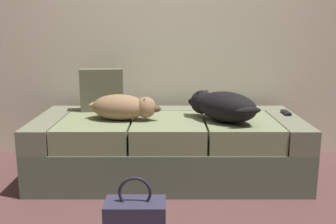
{
  "coord_description": "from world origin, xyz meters",
  "views": [
    {
      "loc": [
        0.0,
        -1.76,
        1.13
      ],
      "look_at": [
        0.0,
        1.05,
        0.52
      ],
      "focal_mm": 41.55,
      "sensor_mm": 36.0,
      "label": 1
    }
  ],
  "objects_px": {
    "dog_tan": "(124,107)",
    "tv_remote": "(286,113)",
    "handbag": "(135,222)",
    "dog_dark": "(222,106)",
    "throw_pillow": "(102,90)",
    "couch": "(168,147)"
  },
  "relations": [
    {
      "from": "dog_dark",
      "to": "handbag",
      "type": "height_order",
      "value": "dog_dark"
    },
    {
      "from": "tv_remote",
      "to": "handbag",
      "type": "bearing_deg",
      "value": -134.93
    },
    {
      "from": "couch",
      "to": "dog_dark",
      "type": "distance_m",
      "value": 0.54
    },
    {
      "from": "couch",
      "to": "throw_pillow",
      "type": "relative_size",
      "value": 5.86
    },
    {
      "from": "throw_pillow",
      "to": "handbag",
      "type": "bearing_deg",
      "value": -73.45
    },
    {
      "from": "couch",
      "to": "handbag",
      "type": "height_order",
      "value": "couch"
    },
    {
      "from": "couch",
      "to": "throw_pillow",
      "type": "height_order",
      "value": "throw_pillow"
    },
    {
      "from": "dog_dark",
      "to": "tv_remote",
      "type": "bearing_deg",
      "value": 22.84
    },
    {
      "from": "dog_dark",
      "to": "throw_pillow",
      "type": "height_order",
      "value": "throw_pillow"
    },
    {
      "from": "handbag",
      "to": "throw_pillow",
      "type": "bearing_deg",
      "value": 106.55
    },
    {
      "from": "tv_remote",
      "to": "dog_dark",
      "type": "bearing_deg",
      "value": -156.77
    },
    {
      "from": "couch",
      "to": "dog_dark",
      "type": "xyz_separation_m",
      "value": [
        0.39,
        -0.12,
        0.35
      ]
    },
    {
      "from": "dog_tan",
      "to": "tv_remote",
      "type": "bearing_deg",
      "value": 8.73
    },
    {
      "from": "handbag",
      "to": "dog_dark",
      "type": "bearing_deg",
      "value": 56.76
    },
    {
      "from": "dog_tan",
      "to": "handbag",
      "type": "relative_size",
      "value": 1.46
    },
    {
      "from": "dog_tan",
      "to": "throw_pillow",
      "type": "bearing_deg",
      "value": 123.23
    },
    {
      "from": "dog_dark",
      "to": "handbag",
      "type": "relative_size",
      "value": 1.44
    },
    {
      "from": "throw_pillow",
      "to": "handbag",
      "type": "xyz_separation_m",
      "value": [
        0.36,
        -1.22,
        -0.51
      ]
    },
    {
      "from": "tv_remote",
      "to": "throw_pillow",
      "type": "distance_m",
      "value": 1.47
    },
    {
      "from": "dog_tan",
      "to": "dog_dark",
      "type": "height_order",
      "value": "dog_dark"
    },
    {
      "from": "tv_remote",
      "to": "handbag",
      "type": "height_order",
      "value": "tv_remote"
    },
    {
      "from": "dog_tan",
      "to": "throw_pillow",
      "type": "height_order",
      "value": "throw_pillow"
    }
  ]
}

